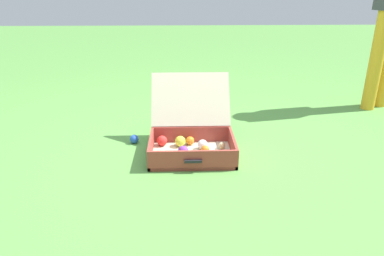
{
  "coord_description": "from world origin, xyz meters",
  "views": [
    {
      "loc": [
        -0.12,
        -2.15,
        1.12
      ],
      "look_at": [
        -0.05,
        0.06,
        0.21
      ],
      "focal_mm": 33.47,
      "sensor_mm": 36.0,
      "label": 1
    }
  ],
  "objects": [
    {
      "name": "ground_plane",
      "position": [
        0.0,
        0.0,
        0.0
      ],
      "size": [
        16.0,
        16.0,
        0.0
      ],
      "primitive_type": "plane",
      "color": "#569342"
    },
    {
      "name": "open_suitcase",
      "position": [
        -0.06,
        0.15,
        0.11
      ],
      "size": [
        0.58,
        0.68,
        0.49
      ],
      "color": "beige",
      "rests_on": "ground"
    },
    {
      "name": "stray_ball_on_grass",
      "position": [
        -0.48,
        0.3,
        0.03
      ],
      "size": [
        0.07,
        0.07,
        0.07
      ],
      "primitive_type": "sphere",
      "color": "blue",
      "rests_on": "ground"
    }
  ]
}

